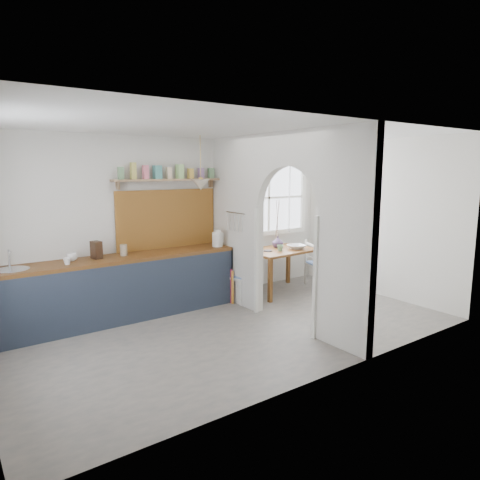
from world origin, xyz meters
TOP-DOWN VIEW (x-y plane):
  - floor at (0.00, 0.00)m, footprint 5.80×3.20m
  - ceiling at (0.00, 0.00)m, footprint 5.80×3.20m
  - walls at (0.00, 0.00)m, footprint 5.81×3.21m
  - partition at (0.70, 0.06)m, footprint 0.12×3.20m
  - nook_window at (1.80, 1.56)m, footprint 1.76×0.10m
  - counter at (-1.13, 1.33)m, footprint 3.50×0.60m
  - sink at (-2.43, 1.30)m, footprint 0.40×0.40m
  - backsplash at (-0.20, 1.58)m, footprint 1.65×0.03m
  - shelf at (-0.20, 1.49)m, footprint 1.75×0.20m
  - pendant_lamp at (0.15, 1.15)m, footprint 0.26×0.26m
  - utensil_rail at (0.61, 0.90)m, footprint 0.02×0.50m
  - dining_table at (1.64, 1.03)m, footprint 1.24×0.86m
  - chair_left at (0.77, 1.01)m, footprint 0.48×0.48m
  - chair_right at (2.49, 0.95)m, footprint 0.48×0.48m
  - kettle at (0.47, 1.20)m, footprint 0.25×0.21m
  - mug_a at (-1.81, 1.20)m, footprint 0.10×0.10m
  - mug_b at (-1.69, 1.41)m, footprint 0.15×0.15m
  - knife_block at (-1.38, 1.37)m, footprint 0.14×0.17m
  - jar at (-1.01, 1.34)m, footprint 0.13×0.13m
  - towel_magenta at (0.58, 0.98)m, footprint 0.02×0.03m
  - towel_orange at (0.58, 0.95)m, footprint 0.02×0.03m
  - bowl at (1.89, 0.90)m, footprint 0.37×0.37m
  - table_cup at (1.54, 0.92)m, footprint 0.13×0.13m
  - plate at (1.35, 1.04)m, footprint 0.20×0.20m
  - vase at (1.72, 1.20)m, footprint 0.20×0.20m

SIDE VIEW (x-z plane):
  - floor at x=0.00m, z-range -0.01..0.01m
  - towel_orange at x=0.58m, z-range -0.03..0.53m
  - towel_magenta at x=0.58m, z-range 0.00..0.55m
  - dining_table at x=1.64m, z-range 0.00..0.75m
  - chair_right at x=2.49m, z-range 0.00..0.83m
  - chair_left at x=0.77m, z-range 0.00..0.86m
  - counter at x=-1.13m, z-range 0.01..0.91m
  - plate at x=1.35m, z-range 0.75..0.76m
  - bowl at x=1.89m, z-range 0.75..0.82m
  - table_cup at x=1.54m, z-range 0.75..0.85m
  - vase at x=1.72m, z-range 0.75..0.95m
  - sink at x=-2.43m, z-range 0.88..0.90m
  - mug_a at x=-1.81m, z-range 0.90..0.99m
  - mug_b at x=-1.69m, z-range 0.90..1.01m
  - jar at x=-1.01m, z-range 0.90..1.06m
  - knife_block at x=-1.38m, z-range 0.90..1.14m
  - kettle at x=0.47m, z-range 0.90..1.17m
  - walls at x=0.00m, z-range 0.00..2.60m
  - backsplash at x=-0.20m, z-range 0.90..1.80m
  - utensil_rail at x=0.61m, z-range 1.44..1.46m
  - partition at x=0.70m, z-range 0.15..2.75m
  - nook_window at x=1.80m, z-range 0.95..2.25m
  - pendant_lamp at x=0.15m, z-range 1.80..1.96m
  - shelf at x=-0.20m, z-range 1.90..2.11m
  - ceiling at x=0.00m, z-range 2.60..2.60m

